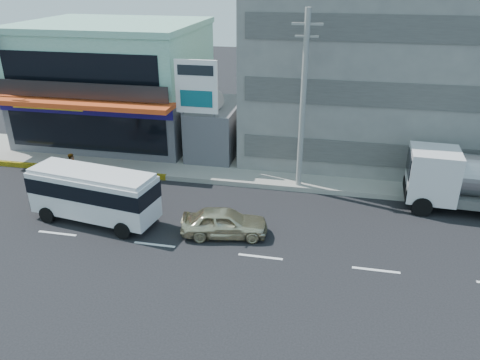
% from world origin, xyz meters
% --- Properties ---
extents(ground, '(120.00, 120.00, 0.00)m').
position_xyz_m(ground, '(0.00, 0.00, 0.00)').
color(ground, black).
rests_on(ground, ground).
extents(sidewalk, '(70.00, 5.00, 0.30)m').
position_xyz_m(sidewalk, '(5.00, 9.50, 0.15)').
color(sidewalk, gray).
rests_on(sidewalk, ground).
extents(shop_building, '(12.40, 11.70, 8.00)m').
position_xyz_m(shop_building, '(-8.00, 13.95, 4.00)').
color(shop_building, '#4B4B50').
rests_on(shop_building, ground).
extents(concrete_building, '(16.00, 12.00, 14.00)m').
position_xyz_m(concrete_building, '(10.00, 15.00, 7.00)').
color(concrete_building, gray).
rests_on(concrete_building, ground).
extents(gap_structure, '(3.00, 6.00, 3.50)m').
position_xyz_m(gap_structure, '(0.00, 12.00, 1.75)').
color(gap_structure, '#4B4B50').
rests_on(gap_structure, ground).
extents(satellite_dish, '(1.50, 1.50, 0.15)m').
position_xyz_m(satellite_dish, '(0.00, 11.00, 3.58)').
color(satellite_dish, slate).
rests_on(satellite_dish, gap_structure).
extents(billboard, '(2.60, 0.18, 6.90)m').
position_xyz_m(billboard, '(-0.50, 9.20, 4.93)').
color(billboard, gray).
rests_on(billboard, ground).
extents(utility_pole_near, '(1.60, 0.30, 10.00)m').
position_xyz_m(utility_pole_near, '(6.00, 7.40, 5.15)').
color(utility_pole_near, '#999993').
rests_on(utility_pole_near, ground).
extents(minibus, '(6.75, 3.07, 2.72)m').
position_xyz_m(minibus, '(-3.71, 1.60, 1.63)').
color(minibus, silver).
rests_on(minibus, ground).
extents(sedan, '(4.35, 2.35, 1.40)m').
position_xyz_m(sedan, '(3.00, 1.50, 0.70)').
color(sedan, beige).
rests_on(sedan, ground).
extents(motorcycle_rider, '(1.94, 0.95, 2.38)m').
position_xyz_m(motorcycle_rider, '(-6.41, 4.41, 0.79)').
color(motorcycle_rider, '#4C0A0D').
rests_on(motorcycle_rider, ground).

